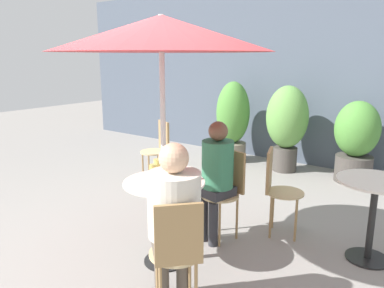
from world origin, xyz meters
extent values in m
plane|color=gray|center=(0.00, 0.00, 0.00)|extent=(20.00, 20.00, 0.00)
cube|color=#4C5666|center=(0.00, 4.03, 1.50)|extent=(10.00, 0.06, 3.00)
cylinder|color=black|center=(0.25, 0.24, 0.01)|extent=(0.38, 0.38, 0.01)
cylinder|color=black|center=(0.25, 0.24, 0.37)|extent=(0.06, 0.06, 0.72)
cylinder|color=silver|center=(0.25, 0.24, 0.74)|extent=(0.70, 0.70, 0.02)
cylinder|color=black|center=(1.70, 1.35, 0.01)|extent=(0.38, 0.38, 0.01)
cylinder|color=black|center=(1.70, 1.35, 0.37)|extent=(0.06, 0.06, 0.72)
cylinder|color=silver|center=(1.70, 1.35, 0.74)|extent=(0.66, 0.66, 0.02)
cylinder|color=tan|center=(0.75, -0.22, 0.45)|extent=(0.37, 0.37, 0.02)
cylinder|color=#9E7A4C|center=(0.57, -0.23, 0.22)|extent=(0.02, 0.02, 0.44)
cylinder|color=#9E7A4C|center=(0.74, -0.05, 0.22)|extent=(0.02, 0.02, 0.44)
cube|color=#9E7A4C|center=(0.87, -0.34, 0.67)|extent=(0.24, 0.25, 0.42)
cylinder|color=tan|center=(0.40, 0.90, 0.45)|extent=(0.37, 0.37, 0.02)
cylinder|color=#9E7A4C|center=(0.55, 0.99, 0.22)|extent=(0.02, 0.02, 0.44)
cylinder|color=#9E7A4C|center=(0.31, 1.04, 0.22)|extent=(0.02, 0.02, 0.44)
cylinder|color=#9E7A4C|center=(0.49, 0.75, 0.22)|extent=(0.02, 0.02, 0.44)
cylinder|color=#9E7A4C|center=(0.26, 0.81, 0.22)|extent=(0.02, 0.02, 0.44)
cube|color=#9E7A4C|center=(0.44, 1.06, 0.67)|extent=(0.32, 0.10, 0.42)
cylinder|color=tan|center=(-1.29, 1.79, 0.45)|extent=(0.37, 0.37, 0.02)
cylinder|color=#9E7A4C|center=(-1.13, 1.84, 0.22)|extent=(0.02, 0.02, 0.44)
cylinder|color=#9E7A4C|center=(-1.35, 1.95, 0.22)|extent=(0.02, 0.02, 0.44)
cylinder|color=#9E7A4C|center=(-1.23, 1.62, 0.22)|extent=(0.02, 0.02, 0.44)
cylinder|color=#9E7A4C|center=(-1.45, 1.73, 0.22)|extent=(0.02, 0.02, 0.44)
cube|color=#9E7A4C|center=(-1.22, 1.94, 0.67)|extent=(0.30, 0.16, 0.42)
cylinder|color=tan|center=(0.89, 1.36, 0.45)|extent=(0.37, 0.37, 0.02)
cylinder|color=#9E7A4C|center=(0.73, 1.43, 0.22)|extent=(0.02, 0.02, 0.44)
cylinder|color=#9E7A4C|center=(0.81, 1.20, 0.22)|extent=(0.02, 0.02, 0.44)
cylinder|color=#9E7A4C|center=(0.96, 1.51, 0.22)|extent=(0.02, 0.02, 0.44)
cylinder|color=#9E7A4C|center=(1.04, 1.28, 0.22)|extent=(0.02, 0.02, 0.44)
cube|color=#9E7A4C|center=(0.73, 1.30, 0.67)|extent=(0.13, 0.31, 0.42)
cylinder|color=brown|center=(0.67, -0.04, 0.22)|extent=(0.11, 0.11, 0.44)
cylinder|color=brown|center=(0.56, -0.16, 0.22)|extent=(0.11, 0.11, 0.44)
cube|color=brown|center=(0.72, -0.20, 0.52)|extent=(0.47, 0.47, 0.11)
cylinder|color=beige|center=(0.72, -0.20, 0.80)|extent=(0.37, 0.37, 0.45)
sphere|color=#DBAD89|center=(0.72, -0.20, 1.13)|extent=(0.21, 0.21, 0.21)
cylinder|color=#2D2D33|center=(0.30, 0.76, 0.22)|extent=(0.09, 0.09, 0.44)
cylinder|color=#2D2D33|center=(0.43, 0.73, 0.22)|extent=(0.09, 0.09, 0.44)
cube|color=#2D2D33|center=(0.39, 0.86, 0.51)|extent=(0.32, 0.34, 0.09)
cylinder|color=#337551|center=(0.39, 0.86, 0.78)|extent=(0.31, 0.31, 0.46)
sphere|color=brown|center=(0.39, 0.86, 1.11)|extent=(0.19, 0.19, 0.19)
cylinder|color=#B28433|center=(0.34, 0.35, 0.83)|extent=(0.06, 0.06, 0.15)
cylinder|color=#DBC65B|center=(0.12, 0.30, 0.83)|extent=(0.07, 0.07, 0.16)
cylinder|color=#DBC65B|center=(0.26, 0.09, 0.85)|extent=(0.06, 0.06, 0.18)
cylinder|color=slate|center=(-0.98, 3.47, 0.16)|extent=(0.47, 0.47, 0.32)
ellipsoid|color=#4C8938|center=(-0.98, 3.47, 0.85)|extent=(0.57, 0.57, 1.06)
cylinder|color=#47423D|center=(0.01, 3.46, 0.19)|extent=(0.37, 0.37, 0.38)
ellipsoid|color=#609947|center=(0.01, 3.46, 0.87)|extent=(0.65, 0.65, 0.98)
cylinder|color=#47423D|center=(1.02, 3.54, 0.19)|extent=(0.52, 0.52, 0.38)
ellipsoid|color=#4C8938|center=(1.02, 3.54, 0.78)|extent=(0.62, 0.62, 0.80)
cylinder|color=silver|center=(0.25, 0.24, 1.05)|extent=(0.04, 0.04, 2.10)
cone|color=#B72D33|center=(0.25, 0.24, 1.96)|extent=(1.76, 1.76, 0.28)
camera|label=1|loc=(2.24, -2.05, 1.79)|focal=35.00mm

